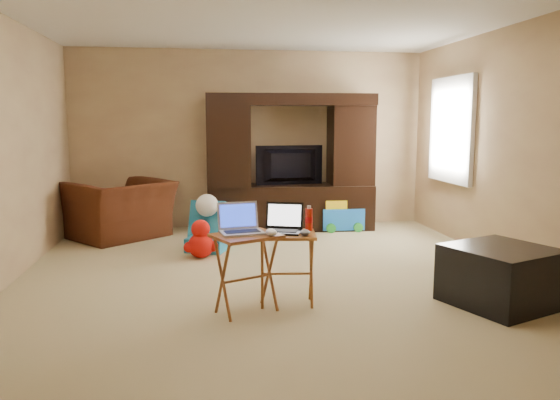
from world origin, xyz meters
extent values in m
plane|color=beige|center=(0.00, 0.00, 0.00)|extent=(5.50, 5.50, 0.00)
plane|color=silver|center=(0.00, 0.00, 2.50)|extent=(5.50, 5.50, 0.00)
plane|color=tan|center=(0.00, 2.75, 1.25)|extent=(5.00, 0.00, 5.00)
plane|color=tan|center=(0.00, -2.75, 1.25)|extent=(5.00, 0.00, 5.00)
plane|color=tan|center=(2.50, 0.00, 1.25)|extent=(0.00, 5.50, 5.50)
plane|color=white|center=(2.48, 1.55, 1.40)|extent=(0.00, 1.20, 1.20)
cube|color=white|center=(2.46, 1.55, 1.40)|extent=(0.06, 1.14, 1.34)
cube|color=black|center=(0.53, 2.41, 0.94)|extent=(2.32, 0.69, 1.88)
imported|color=black|center=(0.53, 2.37, 0.90)|extent=(0.96, 0.22, 0.55)
imported|color=#4B2110|center=(-1.75, 2.13, 0.37)|extent=(1.52, 1.51, 0.75)
cube|color=black|center=(1.73, -1.00, 0.24)|extent=(0.98, 0.98, 0.49)
cube|color=#9D4F26|center=(-0.37, -0.88, 0.32)|extent=(0.61, 0.56, 0.63)
cube|color=#A96B28|center=(-0.02, -0.74, 0.30)|extent=(0.51, 0.43, 0.60)
cube|color=#AFAFB4|center=(-0.40, -0.85, 0.75)|extent=(0.37, 0.33, 0.24)
cube|color=black|center=(-0.06, -0.72, 0.72)|extent=(0.39, 0.35, 0.24)
ellipsoid|color=white|center=(-0.18, -0.95, 0.66)|extent=(0.10, 0.14, 0.05)
ellipsoid|color=#3C3B40|center=(0.11, -0.86, 0.63)|extent=(0.11, 0.14, 0.05)
cylinder|color=red|center=(0.18, -0.66, 0.70)|extent=(0.06, 0.06, 0.19)
camera|label=1|loc=(-0.71, -5.07, 1.52)|focal=35.00mm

